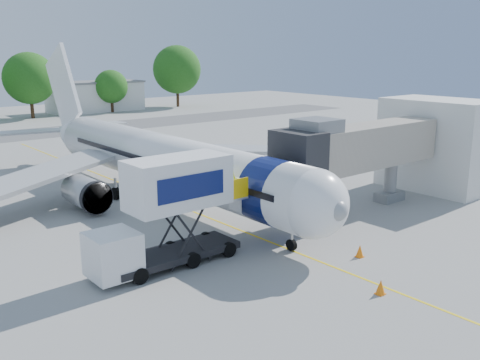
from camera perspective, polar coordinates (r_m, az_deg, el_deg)
ground at (r=36.48m, az=-5.13°, el=-3.34°), size 160.00×160.00×0.00m
guidance_line at (r=36.48m, az=-5.13°, el=-3.33°), size 0.15×70.00×0.01m
taxiway_strip at (r=74.27m, az=-23.95°, el=4.26°), size 120.00×10.00×0.01m
aircraft at (r=39.14m, az=-8.66°, el=2.18°), size 34.17×37.73×11.35m
jet_bridge at (r=35.80m, az=11.89°, el=3.25°), size 13.90×3.20×6.60m
terminal_stub at (r=44.55m, az=20.33°, el=3.60°), size 5.00×8.00×7.00m
catering_hiloader at (r=26.79m, az=-7.76°, el=-3.55°), size 8.50×2.44×5.50m
ground_tug at (r=28.73m, az=21.33°, el=-7.40°), size 3.83×2.26×1.46m
safety_cone_a at (r=29.11m, az=12.66°, el=-7.42°), size 0.43×0.43×0.68m
safety_cone_b at (r=25.13m, az=14.76°, el=-11.01°), size 0.44×0.44×0.70m
outbuilding_right at (r=100.25m, az=-15.15°, el=8.63°), size 16.40×7.40×5.30m
tree_e at (r=92.49m, az=-21.55°, el=10.06°), size 8.18×8.18×10.44m
tree_f at (r=97.60m, az=-13.59°, el=9.66°), size 5.78×5.78×7.37m
tree_g at (r=104.98m, az=-6.74°, el=11.62°), size 9.14×9.14×11.65m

